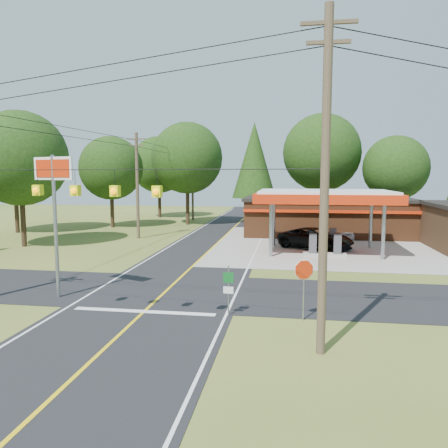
# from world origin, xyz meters

# --- Properties ---
(ground) EXTENTS (120.00, 120.00, 0.00)m
(ground) POSITION_xyz_m (0.00, 0.00, 0.00)
(ground) COLOR #4B5F21
(ground) RESTS_ON ground
(main_highway) EXTENTS (8.00, 120.00, 0.02)m
(main_highway) POSITION_xyz_m (0.00, 0.00, 0.01)
(main_highway) COLOR black
(main_highway) RESTS_ON ground
(cross_road) EXTENTS (70.00, 7.00, 0.02)m
(cross_road) POSITION_xyz_m (0.00, 0.00, 0.01)
(cross_road) COLOR black
(cross_road) RESTS_ON ground
(lane_center_yellow) EXTENTS (0.15, 110.00, 0.00)m
(lane_center_yellow) POSITION_xyz_m (0.00, 0.00, 0.03)
(lane_center_yellow) COLOR yellow
(lane_center_yellow) RESTS_ON main_highway
(gas_canopy) EXTENTS (10.60, 7.40, 4.88)m
(gas_canopy) POSITION_xyz_m (9.00, 13.00, 4.27)
(gas_canopy) COLOR gray
(gas_canopy) RESTS_ON ground
(convenience_store) EXTENTS (16.40, 7.55, 3.80)m
(convenience_store) POSITION_xyz_m (10.00, 22.98, 1.92)
(convenience_store) COLOR brown
(convenience_store) RESTS_ON ground
(utility_pole_near_right) EXTENTS (1.80, 0.30, 11.50)m
(utility_pole_near_right) POSITION_xyz_m (7.50, -7.00, 5.96)
(utility_pole_near_right) COLOR #473828
(utility_pole_near_right) RESTS_ON ground
(utility_pole_far_left) EXTENTS (1.80, 0.30, 10.00)m
(utility_pole_far_left) POSITION_xyz_m (-8.00, 18.00, 5.20)
(utility_pole_far_left) COLOR #473828
(utility_pole_far_left) RESTS_ON ground
(utility_pole_north) EXTENTS (0.30, 0.30, 9.50)m
(utility_pole_north) POSITION_xyz_m (-6.50, 35.00, 4.75)
(utility_pole_north) COLOR #473828
(utility_pole_north) RESTS_ON ground
(overhead_beacons) EXTENTS (17.04, 2.04, 1.03)m
(overhead_beacons) POSITION_xyz_m (-1.00, -6.00, 6.21)
(overhead_beacons) COLOR black
(overhead_beacons) RESTS_ON ground
(treeline_backdrop) EXTENTS (70.27, 51.59, 13.30)m
(treeline_backdrop) POSITION_xyz_m (0.82, 24.01, 7.49)
(treeline_backdrop) COLOR #332316
(treeline_backdrop) RESTS_ON ground
(suv_car) EXTENTS (8.28, 8.28, 1.71)m
(suv_car) POSITION_xyz_m (8.50, 14.50, 0.85)
(suv_car) COLOR black
(suv_car) RESTS_ON ground
(sedan_car) EXTENTS (4.90, 4.90, 1.32)m
(sedan_car) POSITION_xyz_m (12.00, 21.00, 0.66)
(sedan_car) COLOR white
(sedan_car) RESTS_ON ground
(big_stop_sign) EXTENTS (2.49, 0.99, 7.06)m
(big_stop_sign) POSITION_xyz_m (-5.00, -2.01, 5.27)
(big_stop_sign) COLOR gray
(big_stop_sign) RESTS_ON ground
(octagonal_stop_sign) EXTENTS (0.85, 0.39, 2.63)m
(octagonal_stop_sign) POSITION_xyz_m (7.00, -3.64, 1.97)
(octagonal_stop_sign) COLOR gray
(octagonal_stop_sign) RESTS_ON ground
(route_sign_post) EXTENTS (0.45, 0.11, 2.20)m
(route_sign_post) POSITION_xyz_m (3.80, -3.52, 1.31)
(route_sign_post) COLOR gray
(route_sign_post) RESTS_ON ground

